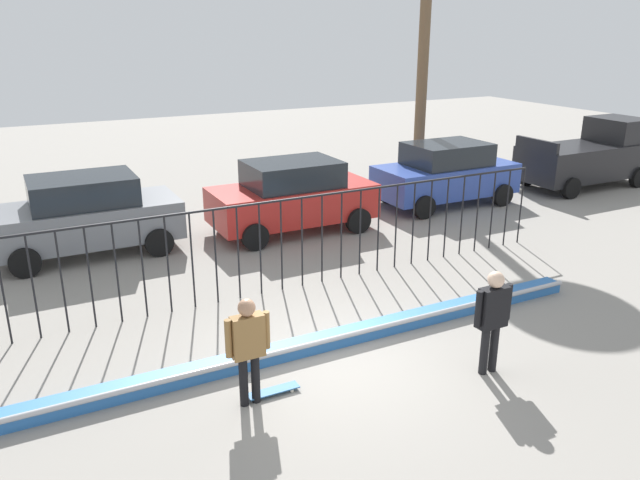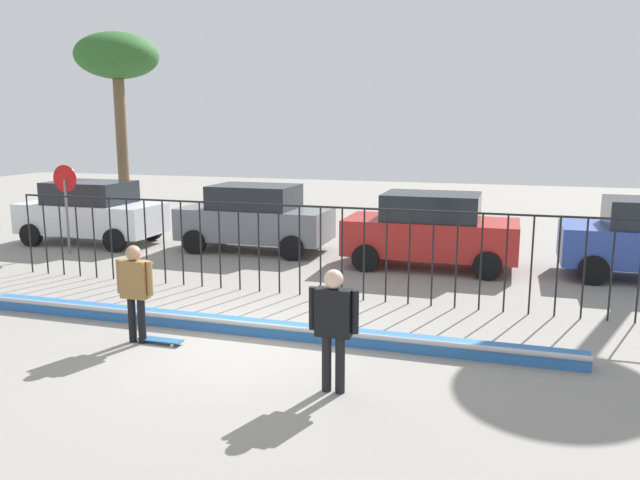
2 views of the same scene
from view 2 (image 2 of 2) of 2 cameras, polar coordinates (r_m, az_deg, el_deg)
The scene contains 11 objects.
ground_plane at distance 10.62m, azimuth -7.42°, elevation -9.35°, with size 60.00×60.00×0.00m, color gray.
bowl_coping_ledge at distance 11.01m, azimuth -6.35°, elevation -7.93°, with size 11.00×0.41×0.27m.
perimeter_fence at distance 13.10m, azimuth -1.90°, elevation -0.06°, with size 14.04×0.04×1.94m.
skateboarder at distance 10.70m, azimuth -16.65°, elevation -3.97°, with size 0.67×0.25×1.66m.
skateboard at distance 10.81m, azimuth -14.48°, elevation -8.90°, with size 0.80×0.20×0.07m.
camera_operator at distance 8.37m, azimuth 1.25°, elevation -7.32°, with size 0.69×0.26×1.72m.
parked_car_white at distance 20.18m, azimuth -20.29°, elevation 2.44°, with size 4.30×2.12×1.90m.
parked_car_gray at distance 17.93m, azimuth -6.00°, elevation 2.10°, with size 4.30×2.12×1.90m.
parked_car_red at distance 15.96m, azimuth 10.14°, elevation 0.94°, with size 4.30×2.12×1.90m.
stop_sign at distance 18.73m, azimuth -22.33°, elevation 3.71°, with size 0.76×0.07×2.50m.
palm_tree_short at distance 21.73m, azimuth -18.15°, elevation 15.31°, with size 2.66×2.66×6.50m.
Camera 2 is at (4.22, -9.05, 3.61)m, focal length 34.80 mm.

